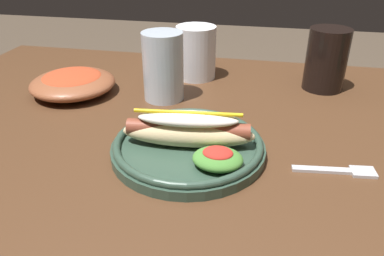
{
  "coord_description": "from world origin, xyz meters",
  "views": [
    {
      "loc": [
        0.03,
        -0.55,
        1.06
      ],
      "look_at": [
        -0.08,
        -0.02,
        0.77
      ],
      "focal_mm": 35.27,
      "sensor_mm": 36.0,
      "label": 1
    }
  ],
  "objects": [
    {
      "name": "soda_cup",
      "position": [
        0.16,
        0.27,
        0.81
      ],
      "size": [
        0.09,
        0.09,
        0.13
      ],
      "primitive_type": "cylinder",
      "color": "black",
      "rests_on": "dining_table"
    },
    {
      "name": "fork",
      "position": [
        0.15,
        -0.06,
        0.74
      ],
      "size": [
        0.12,
        0.03,
        0.0
      ],
      "rotation": [
        0.0,
        0.0,
        0.11
      ],
      "color": "silver",
      "rests_on": "dining_table"
    },
    {
      "name": "hot_dog_plate",
      "position": [
        -0.08,
        -0.06,
        0.76
      ],
      "size": [
        0.24,
        0.24,
        0.08
      ],
      "color": "#334C3D",
      "rests_on": "dining_table"
    },
    {
      "name": "dining_table",
      "position": [
        0.0,
        0.0,
        0.65
      ],
      "size": [
        1.4,
        0.88,
        0.74
      ],
      "color": "#51331E",
      "rests_on": "ground_plane"
    },
    {
      "name": "side_bowl",
      "position": [
        -0.37,
        0.14,
        0.76
      ],
      "size": [
        0.18,
        0.18,
        0.05
      ],
      "color": "brown",
      "rests_on": "dining_table"
    },
    {
      "name": "water_cup",
      "position": [
        -0.17,
        0.15,
        0.81
      ],
      "size": [
        0.08,
        0.08,
        0.14
      ],
      "primitive_type": "cylinder",
      "color": "silver",
      "rests_on": "dining_table"
    },
    {
      "name": "extra_cup",
      "position": [
        -0.13,
        0.29,
        0.8
      ],
      "size": [
        0.09,
        0.09,
        0.12
      ],
      "primitive_type": "cylinder",
      "color": "white",
      "rests_on": "dining_table"
    }
  ]
}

